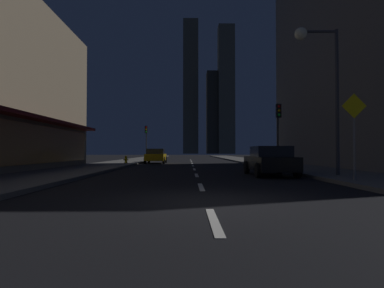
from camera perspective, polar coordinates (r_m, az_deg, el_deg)
name	(u,v)px	position (r m, az deg, el deg)	size (l,w,h in m)	color
ground_plane	(191,161)	(39.48, -0.16, -3.13)	(78.00, 136.00, 0.10)	black
sidewalk_right	(247,160)	(40.18, 9.89, -2.90)	(4.00, 76.00, 0.15)	#605E59
sidewalk_left	(135,160)	(40.02, -10.25, -2.91)	(4.00, 76.00, 0.15)	#605E59
lane_marking_center	(193,166)	(26.29, 0.17, -3.92)	(0.16, 43.80, 0.01)	silver
skyscraper_distant_tall	(191,87)	(164.24, -0.25, 10.23)	(7.62, 7.04, 68.11)	brown
skyscraper_distant_mid	(213,113)	(155.99, 3.73, 5.58)	(5.85, 8.52, 39.83)	#2E2C23
skyscraper_distant_short	(226,90)	(155.63, 6.17, 9.68)	(7.71, 6.80, 61.74)	#5F5A47
car_parked_near	(270,161)	(16.06, 13.82, -2.92)	(1.98, 4.24, 1.45)	black
car_parked_far	(156,156)	(31.78, -6.50, -2.14)	(1.98, 4.24, 1.45)	gold
fire_hydrant_far_left	(126,160)	(28.66, -11.79, -2.78)	(0.42, 0.30, 0.65)	gold
traffic_light_near_right	(278,121)	(21.58, 15.25, 4.02)	(0.32, 0.48, 4.20)	#2D2D2D
traffic_light_far_left	(146,135)	(39.14, -8.23, 1.61)	(0.32, 0.48, 4.20)	#2D2D2D
street_lamp_right	(318,65)	(15.60, 21.76, 13.11)	(1.96, 0.56, 6.58)	#38383D
pedestrian_crossing_sign	(354,129)	(12.94, 27.11, 2.44)	(0.91, 0.08, 3.15)	slate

